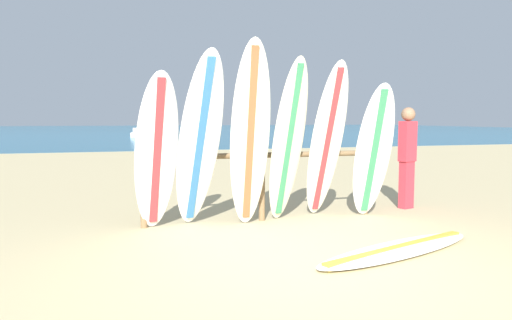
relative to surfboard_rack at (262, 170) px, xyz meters
The scene contains 12 objects.
ground_plane 2.52m from the surfboard_rack, 95.04° to the right, with size 120.00×120.00×0.00m, color #CCB784.
ocean_water 55.60m from the surfboard_rack, 90.22° to the left, with size 120.00×80.00×0.01m, color #196B93.
surfboard_rack is the anchor object (origin of this frame).
surfboard_leaning_far_left 1.56m from the surfboard_rack, 169.86° to the right, with size 0.68×0.75×2.08m.
surfboard_leaning_left 1.15m from the surfboard_rack, 156.09° to the right, with size 0.70×1.24×2.31m.
surfboard_leaning_center_left 0.73m from the surfboard_rack, 124.83° to the right, with size 0.57×0.72×2.50m.
surfboard_leaning_center 0.59m from the surfboard_rack, 44.42° to the right, with size 0.58×0.81×2.31m.
surfboard_leaning_center_right 1.00m from the surfboard_rack, 17.83° to the right, with size 0.54×1.12×2.26m.
surfboard_leaning_right 1.63m from the surfboard_rack, 14.29° to the right, with size 0.64×0.84×1.97m.
surfboard_lying_on_sand 2.34m from the surfboard_rack, 64.50° to the right, with size 2.48×1.34×0.08m.
beachgoer_standing 2.57m from the surfboard_rack, ahead, with size 0.30×0.24×1.66m.
small_boat_offshore 32.98m from the surfboard_rack, 90.51° to the left, with size 1.28×3.14×0.71m.
Camera 1 is at (-1.79, -4.12, 1.48)m, focal length 33.49 mm.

